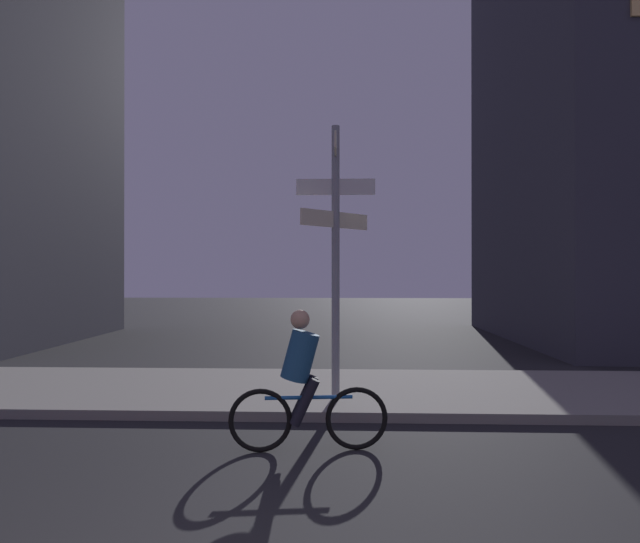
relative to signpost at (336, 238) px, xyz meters
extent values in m
cube|color=gray|center=(-0.56, 0.82, -2.48)|extent=(40.00, 3.17, 0.14)
cylinder|color=gray|center=(0.00, 0.00, -0.36)|extent=(0.12, 0.12, 4.10)
cube|color=beige|center=(0.00, 0.00, 1.34)|extent=(0.03, 1.22, 0.24)
cube|color=white|center=(0.00, 0.00, 0.77)|extent=(1.19, 0.03, 0.24)
cube|color=beige|center=(0.00, 0.00, 0.28)|extent=(1.00, 1.00, 0.24)
torus|color=black|center=(0.25, -1.83, -2.19)|extent=(0.72, 0.14, 0.72)
torus|color=black|center=(-0.84, -1.95, -2.19)|extent=(0.72, 0.14, 0.72)
cylinder|color=#1959A5|center=(-0.29, -1.89, -1.94)|extent=(1.00, 0.15, 0.04)
cylinder|color=navy|center=(-0.39, -1.90, -1.47)|extent=(0.48, 0.37, 0.61)
sphere|color=tan|center=(-0.39, -1.90, -1.05)|extent=(0.22, 0.22, 0.22)
cylinder|color=black|center=(-0.35, -1.81, -1.97)|extent=(0.35, 0.16, 0.55)
cylinder|color=black|center=(-0.33, -1.98, -1.97)|extent=(0.35, 0.16, 0.55)
camera|label=1|loc=(0.04, -7.79, -0.52)|focal=29.13mm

